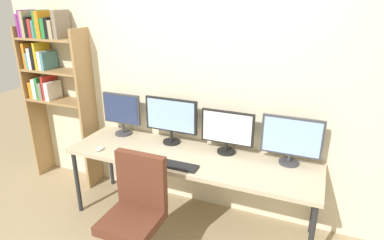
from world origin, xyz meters
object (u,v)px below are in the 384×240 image
Objects in this scene: monitor_center_left at (171,118)px; monitor_center_right at (227,130)px; monitor_far_right at (291,139)px; computer_mouse at (100,149)px; keyboard_main at (180,166)px; desk at (190,161)px; bookshelf at (51,72)px; office_chair at (136,224)px; monitor_far_left at (122,112)px.

monitor_center_right is at bearing -0.00° from monitor_center_left.
monitor_far_right is 1.82m from computer_mouse.
computer_mouse reaches higher than keyboard_main.
desk is 0.90m from computer_mouse.
bookshelf is 2.16m from monitor_center_right.
keyboard_main is at bearing -123.70° from monitor_center_right.
computer_mouse is (-1.76, -0.44, -0.22)m from monitor_far_right.
monitor_far_left is at bearing 127.28° from office_chair.
computer_mouse is (-0.67, 0.47, 0.35)m from office_chair.
desk is 1.19× the size of bookshelf.
office_chair is at bearing -140.07° from monitor_far_right.
desk is 0.95m from monitor_far_right.
monitor_far_left is 1.77m from monitor_far_right.
bookshelf is 1.98m from keyboard_main.
monitor_center_left is 5.82× the size of computer_mouse.
monitor_center_left reaches higher than desk.
monitor_center_right is (0.59, -0.00, -0.04)m from monitor_center_left.
bookshelf is 3.97× the size of monitor_center_right.
monitor_far_right is at bearing 13.94° from computer_mouse.
office_chair is 0.61m from keyboard_main.
bookshelf is 1.01m from monitor_far_left.
monitor_center_left reaches higher than monitor_far_right.
desk is 4.71× the size of monitor_center_right.
bookshelf is 1.21m from computer_mouse.
keyboard_main is (-0.89, -0.44, -0.23)m from monitor_far_right.
monitor_center_right is 0.96× the size of monitor_far_right.
keyboard_main is (0.30, -0.44, -0.26)m from monitor_center_left.
computer_mouse is at bearing -142.85° from monitor_center_left.
monitor_far_right is at bearing 39.93° from office_chair.
bookshelf is at bearing 172.85° from desk.
monitor_center_left reaches higher than computer_mouse.
bookshelf reaches higher than monitor_far_left.
computer_mouse is (-0.87, -0.22, 0.06)m from desk.
monitor_center_right is at bearing 35.74° from desk.
bookshelf is at bearing 165.89° from keyboard_main.
office_chair is 0.89m from computer_mouse.
bookshelf is 1.57m from monitor_center_left.
computer_mouse is (-0.87, 0.01, 0.01)m from keyboard_main.
monitor_far_right reaches higher than monitor_center_right.
monitor_far_right reaches higher than desk.
monitor_far_right is at bearing 26.56° from keyboard_main.
office_chair is 1.94× the size of monitor_center_right.
office_chair is 1.10m from monitor_center_left.
monitor_far_right reaches higher than computer_mouse.
monitor_center_left is (0.59, 0.00, 0.02)m from monitor_far_left.
monitor_center_left reaches higher than keyboard_main.
office_chair is at bearing -118.49° from monitor_center_right.
computer_mouse is (-1.17, -0.44, -0.22)m from monitor_center_right.
monitor_center_right is (2.12, -0.02, -0.37)m from bookshelf.
desk is 25.10× the size of computer_mouse.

